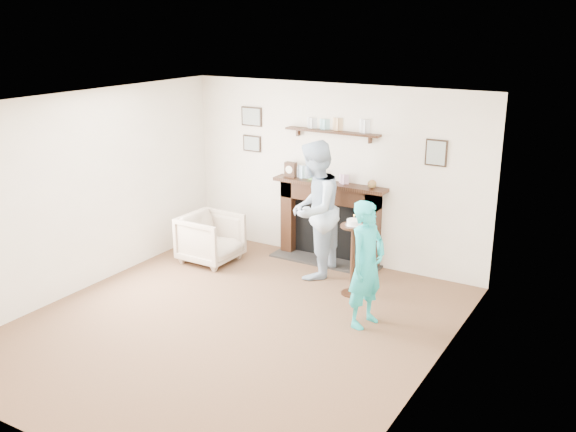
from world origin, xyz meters
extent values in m
plane|color=brown|center=(0.00, 0.00, 0.00)|extent=(5.00, 5.00, 0.00)
cube|color=silver|center=(0.00, 2.50, 1.25)|extent=(4.50, 0.04, 2.50)
cube|color=silver|center=(-2.25, 0.00, 1.25)|extent=(0.04, 5.00, 2.50)
cube|color=silver|center=(2.25, 0.00, 1.25)|extent=(0.04, 5.00, 2.50)
cube|color=silver|center=(0.00, 0.00, 2.50)|extent=(4.50, 5.00, 0.04)
cube|color=black|center=(-0.66, 2.40, 0.55)|extent=(0.18, 0.20, 1.10)
cube|color=black|center=(0.66, 2.40, 0.55)|extent=(0.18, 0.20, 1.10)
cube|color=black|center=(0.00, 2.40, 0.98)|extent=(1.50, 0.20, 0.24)
cube|color=black|center=(0.00, 2.47, 0.43)|extent=(1.14, 0.06, 0.86)
cube|color=#2A2725|center=(0.00, 2.28, 0.01)|extent=(1.60, 0.44, 0.03)
cube|color=black|center=(0.00, 2.37, 1.12)|extent=(1.68, 0.26, 0.05)
cube|color=black|center=(0.00, 2.42, 1.85)|extent=(1.40, 0.15, 0.03)
cube|color=black|center=(-1.35, 2.48, 1.95)|extent=(0.34, 0.03, 0.28)
cube|color=black|center=(-1.35, 2.48, 1.55)|extent=(0.30, 0.03, 0.24)
cube|color=black|center=(1.45, 2.48, 1.70)|extent=(0.28, 0.03, 0.34)
cube|color=black|center=(-0.62, 2.37, 1.26)|extent=(0.16, 0.09, 0.22)
cylinder|color=white|center=(-0.62, 2.32, 1.27)|extent=(0.11, 0.01, 0.11)
sphere|color=green|center=(0.64, 2.37, 1.21)|extent=(0.12, 0.12, 0.12)
imported|color=tan|center=(-1.42, 1.49, 0.00)|extent=(0.77, 0.75, 0.69)
imported|color=silver|center=(0.08, 1.78, 0.00)|extent=(0.81, 0.98, 1.84)
imported|color=#1EA9AB|center=(1.28, 0.79, 0.00)|extent=(0.45, 0.59, 1.45)
cylinder|color=black|center=(0.80, 1.47, 0.01)|extent=(0.27, 0.27, 0.02)
cylinder|color=black|center=(0.80, 1.47, 0.45)|extent=(0.06, 0.06, 0.87)
cylinder|color=black|center=(0.80, 1.47, 0.90)|extent=(0.33, 0.33, 0.03)
cylinder|color=silver|center=(0.80, 1.47, 0.92)|extent=(0.22, 0.22, 0.01)
cylinder|color=white|center=(0.80, 1.47, 0.95)|extent=(0.17, 0.17, 0.06)
cylinder|color=#FFEAA1|center=(0.80, 1.47, 1.01)|extent=(0.01, 0.01, 0.05)
sphere|color=orange|center=(0.80, 1.47, 1.04)|extent=(0.02, 0.02, 0.02)
camera|label=1|loc=(3.88, -5.35, 3.34)|focal=40.00mm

